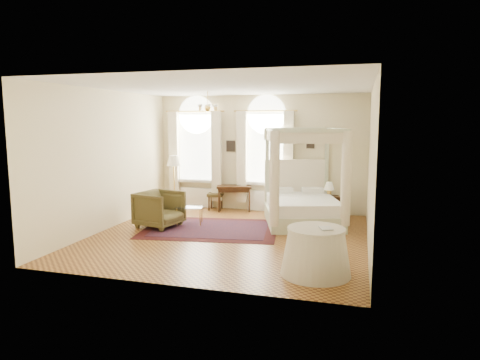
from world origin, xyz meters
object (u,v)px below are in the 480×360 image
object	(u,v)px
canopy_bed	(302,203)
armchair	(159,209)
nightstand	(331,207)
coffee_table	(190,208)
side_table	(316,252)
writing_desk	(234,189)
floor_lamp	(174,163)
stool	(215,196)

from	to	relation	value
canopy_bed	armchair	world-z (taller)	canopy_bed
nightstand	canopy_bed	bearing A→B (deg)	-125.54
armchair	canopy_bed	bearing A→B (deg)	-56.42
coffee_table	side_table	size ratio (longest dim) A/B	0.64
writing_desk	coffee_table	world-z (taller)	writing_desk
coffee_table	floor_lamp	distance (m)	2.06
floor_lamp	armchair	bearing A→B (deg)	-76.11
stool	coffee_table	xyz separation A→B (m)	(-0.04, -1.86, -0.00)
canopy_bed	writing_desk	distance (m)	2.36
nightstand	armchair	distance (m)	4.53
armchair	coffee_table	world-z (taller)	armchair
floor_lamp	side_table	world-z (taller)	floor_lamp
coffee_table	nightstand	bearing A→B (deg)	27.08
coffee_table	side_table	xyz separation A→B (m)	(3.41, -2.73, -0.01)
stool	armchair	world-z (taller)	armchair
stool	canopy_bed	bearing A→B (deg)	-21.65
stool	side_table	size ratio (longest dim) A/B	0.41
coffee_table	floor_lamp	size ratio (longest dim) A/B	0.47
coffee_table	floor_lamp	world-z (taller)	floor_lamp
coffee_table	floor_lamp	bearing A→B (deg)	126.11
canopy_bed	stool	size ratio (longest dim) A/B	5.36
nightstand	coffee_table	distance (m)	3.79
armchair	floor_lamp	size ratio (longest dim) A/B	0.61
floor_lamp	nightstand	bearing A→B (deg)	3.18
coffee_table	floor_lamp	xyz separation A→B (m)	(-1.08, 1.48, 0.96)
canopy_bed	floor_lamp	bearing A→B (deg)	169.90
side_table	stool	bearing A→B (deg)	126.26
nightstand	stool	distance (m)	3.34
coffee_table	side_table	distance (m)	4.37
side_table	nightstand	bearing A→B (deg)	90.46
nightstand	side_table	distance (m)	4.46
armchair	nightstand	bearing A→B (deg)	-48.43
nightstand	writing_desk	size ratio (longest dim) A/B	0.54
canopy_bed	nightstand	world-z (taller)	canopy_bed
writing_desk	side_table	size ratio (longest dim) A/B	0.92
side_table	writing_desk	bearing A→B (deg)	121.35
canopy_bed	writing_desk	xyz separation A→B (m)	(-2.10, 1.06, 0.08)
nightstand	writing_desk	bearing A→B (deg)	177.14
nightstand	stool	world-z (taller)	nightstand
coffee_table	armchair	bearing A→B (deg)	-142.84
writing_desk	coffee_table	distance (m)	1.97
stool	writing_desk	bearing A→B (deg)	0.00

